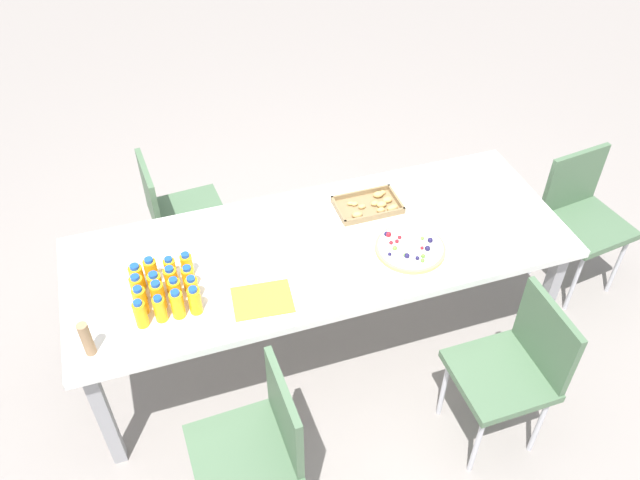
% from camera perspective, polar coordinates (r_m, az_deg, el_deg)
% --- Properties ---
extents(ground_plane, '(12.00, 12.00, 0.00)m').
position_cam_1_polar(ground_plane, '(3.61, 0.06, -8.89)').
color(ground_plane, gray).
extents(party_table, '(2.40, 0.89, 0.72)m').
position_cam_1_polar(party_table, '(3.12, 0.07, -1.22)').
color(party_table, silver).
rests_on(party_table, ground_plane).
extents(chair_near_left, '(0.41, 0.41, 0.83)m').
position_cam_1_polar(chair_near_left, '(2.69, -5.51, -17.34)').
color(chair_near_left, '#4C6B4C').
rests_on(chair_near_left, ground_plane).
extents(chair_near_right, '(0.40, 0.40, 0.83)m').
position_cam_1_polar(chair_near_right, '(3.02, 16.89, -10.46)').
color(chair_near_right, '#4C6B4C').
rests_on(chair_near_right, ground_plane).
extents(chair_far_left, '(0.43, 0.43, 0.83)m').
position_cam_1_polar(chair_far_left, '(3.72, -12.64, 2.58)').
color(chair_far_left, '#4C6B4C').
rests_on(chair_far_left, ground_plane).
extents(chair_end, '(0.45, 0.45, 0.83)m').
position_cam_1_polar(chair_end, '(3.91, 22.09, 2.35)').
color(chair_end, '#4C6B4C').
rests_on(chair_end, ground_plane).
extents(juice_bottle_0, '(0.05, 0.05, 0.14)m').
position_cam_1_polar(juice_bottle_0, '(2.79, -15.56, -6.31)').
color(juice_bottle_0, '#F8AF14').
rests_on(juice_bottle_0, party_table).
extents(juice_bottle_1, '(0.05, 0.05, 0.13)m').
position_cam_1_polar(juice_bottle_1, '(2.80, -13.94, -5.93)').
color(juice_bottle_1, '#FAAC14').
rests_on(juice_bottle_1, party_table).
extents(juice_bottle_2, '(0.06, 0.06, 0.15)m').
position_cam_1_polar(juice_bottle_2, '(2.79, -12.48, -5.57)').
color(juice_bottle_2, '#FBAF14').
rests_on(juice_bottle_2, party_table).
extents(juice_bottle_3, '(0.06, 0.06, 0.14)m').
position_cam_1_polar(juice_bottle_3, '(2.79, -10.99, -5.27)').
color(juice_bottle_3, '#F9AB14').
rests_on(juice_bottle_3, party_table).
extents(juice_bottle_4, '(0.06, 0.06, 0.15)m').
position_cam_1_polar(juice_bottle_4, '(2.84, -15.57, -5.18)').
color(juice_bottle_4, '#F9B014').
rests_on(juice_bottle_4, party_table).
extents(juice_bottle_5, '(0.06, 0.06, 0.15)m').
position_cam_1_polar(juice_bottle_5, '(2.84, -14.09, -4.78)').
color(juice_bottle_5, '#FAAF14').
rests_on(juice_bottle_5, party_table).
extents(juice_bottle_6, '(0.05, 0.05, 0.14)m').
position_cam_1_polar(juice_bottle_6, '(2.84, -12.64, -4.46)').
color(juice_bottle_6, '#F8AF14').
rests_on(juice_bottle_6, party_table).
extents(juice_bottle_7, '(0.06, 0.06, 0.13)m').
position_cam_1_polar(juice_bottle_7, '(2.85, -11.18, -4.27)').
color(juice_bottle_7, '#FAAB14').
rests_on(juice_bottle_7, party_table).
extents(juice_bottle_8, '(0.06, 0.06, 0.15)m').
position_cam_1_polar(juice_bottle_8, '(2.89, -15.78, -4.17)').
color(juice_bottle_8, '#F9AB14').
rests_on(juice_bottle_8, party_table).
extents(juice_bottle_9, '(0.06, 0.06, 0.14)m').
position_cam_1_polar(juice_bottle_9, '(2.89, -14.32, -3.91)').
color(juice_bottle_9, '#F9AC14').
rests_on(juice_bottle_9, party_table).
extents(juice_bottle_10, '(0.06, 0.06, 0.14)m').
position_cam_1_polar(juice_bottle_10, '(2.90, -12.98, -3.47)').
color(juice_bottle_10, '#FBAE14').
rests_on(juice_bottle_10, party_table).
extents(juice_bottle_11, '(0.06, 0.06, 0.13)m').
position_cam_1_polar(juice_bottle_11, '(2.90, -11.52, -3.34)').
color(juice_bottle_11, '#F8AC14').
rests_on(juice_bottle_11, party_table).
extents(juice_bottle_12, '(0.06, 0.06, 0.14)m').
position_cam_1_polar(juice_bottle_12, '(2.95, -15.85, -3.17)').
color(juice_bottle_12, '#F8AC14').
rests_on(juice_bottle_12, party_table).
extents(juice_bottle_13, '(0.06, 0.06, 0.15)m').
position_cam_1_polar(juice_bottle_13, '(2.95, -14.65, -2.78)').
color(juice_bottle_13, '#FAAD14').
rests_on(juice_bottle_13, party_table).
extents(juice_bottle_14, '(0.05, 0.05, 0.13)m').
position_cam_1_polar(juice_bottle_14, '(2.95, -13.06, -2.56)').
color(juice_bottle_14, '#FBAF14').
rests_on(juice_bottle_14, party_table).
extents(juice_bottle_15, '(0.05, 0.05, 0.13)m').
position_cam_1_polar(juice_bottle_15, '(2.95, -11.65, -2.24)').
color(juice_bottle_15, '#F9AD14').
rests_on(juice_bottle_15, party_table).
extents(fruit_pizza, '(0.33, 0.33, 0.05)m').
position_cam_1_polar(fruit_pizza, '(3.08, 7.95, -0.70)').
color(fruit_pizza, tan).
rests_on(fruit_pizza, party_table).
extents(snack_tray, '(0.33, 0.21, 0.04)m').
position_cam_1_polar(snack_tray, '(3.30, 4.45, 3.05)').
color(snack_tray, olive).
rests_on(snack_tray, party_table).
extents(plate_stack, '(0.19, 0.19, 0.02)m').
position_cam_1_polar(plate_stack, '(2.99, 0.55, -1.81)').
color(plate_stack, silver).
rests_on(plate_stack, party_table).
extents(napkin_stack, '(0.15, 0.15, 0.01)m').
position_cam_1_polar(napkin_stack, '(3.09, -12.90, -1.43)').
color(napkin_stack, white).
rests_on(napkin_stack, party_table).
extents(cardboard_tube, '(0.04, 0.04, 0.17)m').
position_cam_1_polar(cardboard_tube, '(2.74, -19.91, -8.23)').
color(cardboard_tube, '#9E7A56').
rests_on(cardboard_tube, party_table).
extents(paper_folder, '(0.28, 0.23, 0.01)m').
position_cam_1_polar(paper_folder, '(2.84, -5.11, -5.28)').
color(paper_folder, yellow).
rests_on(paper_folder, party_table).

